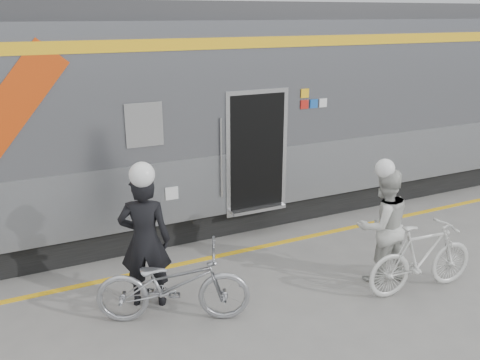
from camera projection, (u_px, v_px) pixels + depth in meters
ground at (303, 316)px, 6.87m from camera, size 90.00×90.00×0.00m
train at (112, 121)px, 9.20m from camera, size 24.00×3.17×4.10m
safety_strip at (236, 252)px, 8.71m from camera, size 24.00×0.12×0.01m
man at (145, 241)px, 6.90m from camera, size 0.83×0.70×1.93m
bicycle_left at (173, 284)px, 6.65m from camera, size 2.13×1.43×1.06m
woman at (382, 226)px, 7.60m from camera, size 0.91×0.74×1.76m
bicycle_right at (422, 258)px, 7.36m from camera, size 1.82×0.66×1.07m
helmet_man at (140, 161)px, 6.55m from camera, size 0.33×0.33×0.33m
helmet_woman at (389, 160)px, 7.28m from camera, size 0.28×0.28×0.28m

